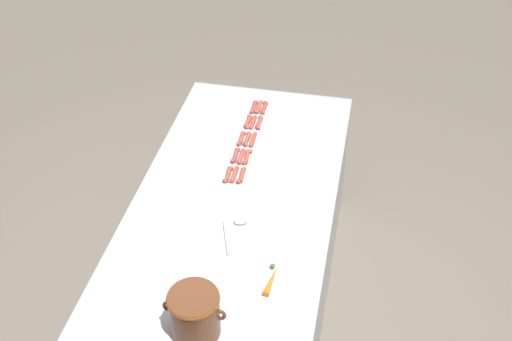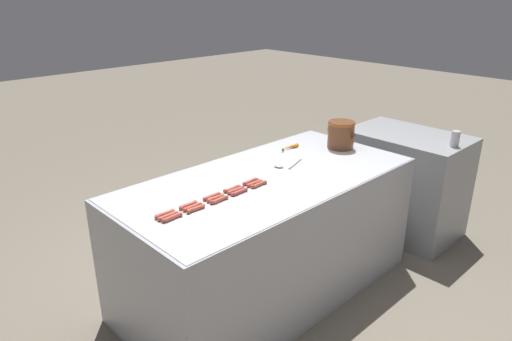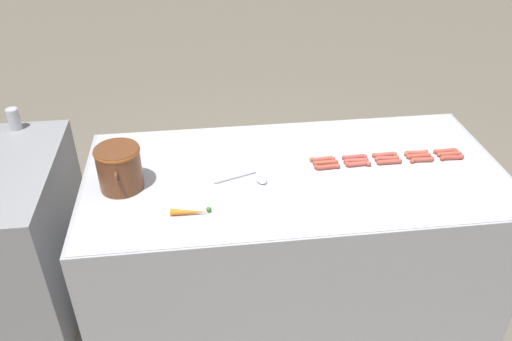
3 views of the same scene
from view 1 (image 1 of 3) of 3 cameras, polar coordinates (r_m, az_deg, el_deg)
The scene contains 20 objects.
ground_plane at distance 3.94m, azimuth -1.59°, elevation -12.15°, with size 20.00×20.00×0.00m, color #756B5B.
griddle_counter at distance 3.60m, azimuth -1.72°, elevation -7.67°, with size 1.01×2.10×0.89m.
hot_dog_0 at distance 3.93m, azimuth 0.72°, elevation 5.58°, with size 0.03×0.13×0.02m.
hot_dog_1 at distance 3.79m, azimuth 0.28°, elevation 4.26°, with size 0.03×0.13×0.02m.
hot_dog_2 at distance 3.66m, azimuth -0.26°, elevation 2.75°, with size 0.03×0.13×0.02m.
hot_dog_3 at distance 3.53m, azimuth -0.81°, elevation 1.22°, with size 0.03×0.13×0.02m.
hot_dog_4 at distance 3.41m, azimuth -1.31°, elevation -0.41°, with size 0.03×0.13×0.02m.
hot_dog_5 at distance 3.93m, azimuth 0.25°, elevation 5.64°, with size 0.03×0.13×0.02m.
hot_dog_6 at distance 3.80m, azimuth -0.26°, elevation 4.30°, with size 0.03×0.13×0.02m.
hot_dog_7 at distance 3.66m, azimuth -0.78°, elevation 2.80°, with size 0.03×0.13×0.02m.
hot_dog_8 at distance 3.53m, azimuth -1.32°, elevation 1.28°, with size 0.03×0.13×0.02m.
hot_dog_9 at distance 3.41m, azimuth -1.91°, elevation -0.32°, with size 0.03×0.13×0.02m.
hot_dog_10 at distance 3.93m, azimuth -0.20°, elevation 5.63°, with size 0.03×0.13×0.02m.
hot_dog_11 at distance 3.80m, azimuth -0.72°, elevation 4.34°, with size 0.03×0.13×0.02m.
hot_dog_12 at distance 3.67m, azimuth -1.31°, elevation 2.86°, with size 0.03×0.13×0.02m.
hot_dog_13 at distance 3.54m, azimuth -1.83°, elevation 1.35°, with size 0.03×0.13×0.02m.
hot_dog_14 at distance 3.41m, azimuth -2.47°, elevation -0.34°, with size 0.03×0.13×0.02m.
bean_pot at distance 2.64m, azimuth -5.47°, elevation -12.34°, with size 0.26×0.21×0.21m.
serving_spoon at distance 3.12m, azimuth -1.80°, elevation -4.97°, with size 0.13×0.27×0.02m.
carrot at distance 2.88m, azimuth 1.37°, elevation -9.58°, with size 0.05×0.18×0.03m.
Camera 1 is at (-0.60, 2.40, 3.06)m, focal length 45.34 mm.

